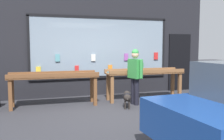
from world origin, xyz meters
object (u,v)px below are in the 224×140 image
display_table_left (54,79)px  small_dog (127,97)px  display_table_right (144,75)px  person_browsing (135,73)px

display_table_left → small_dog: size_ratio=4.29×
display_table_right → person_browsing: bearing=-135.8°
display_table_right → display_table_left: bearing=-179.9°
display_table_left → small_dog: display_table_left is taller
person_browsing → display_table_left: bearing=62.9°
small_dog → display_table_right: bearing=-26.9°
person_browsing → small_dog: (-0.35, -0.29, -0.61)m
display_table_left → person_browsing: size_ratio=1.54×
display_table_left → display_table_right: 2.74m
display_table_right → small_dog: bearing=-137.5°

